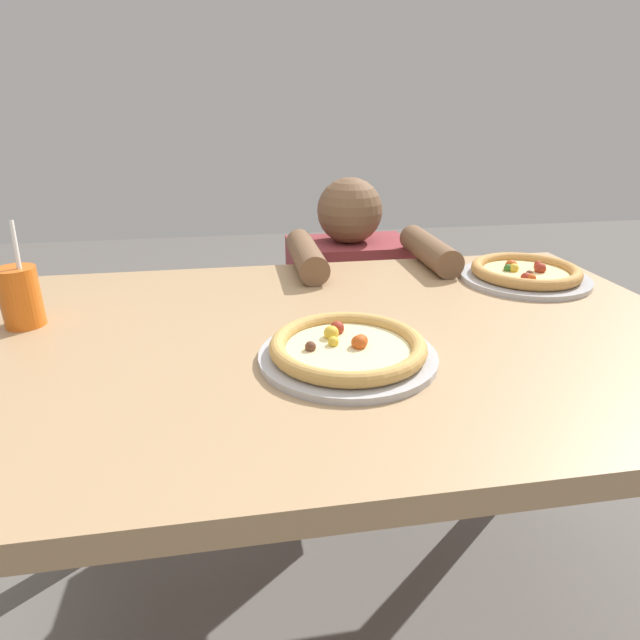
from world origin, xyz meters
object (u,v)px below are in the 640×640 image
(pizza_near, at_px, (348,350))
(pizza_far, at_px, (525,273))
(diner_seated, at_px, (348,342))
(drink_cup_colored, at_px, (20,297))

(pizza_near, relative_size, pizza_far, 0.99)
(diner_seated, bearing_deg, pizza_near, -102.68)
(pizza_near, relative_size, drink_cup_colored, 1.47)
(pizza_near, height_order, pizza_far, pizza_far)
(pizza_far, bearing_deg, pizza_near, -145.94)
(pizza_far, bearing_deg, diner_seated, 129.63)
(pizza_far, relative_size, diner_seated, 0.31)
(pizza_near, height_order, diner_seated, diner_seated)
(pizza_far, height_order, diner_seated, diner_seated)
(drink_cup_colored, bearing_deg, diner_seated, 34.05)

